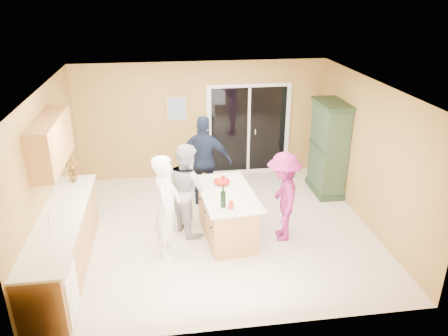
{
  "coord_description": "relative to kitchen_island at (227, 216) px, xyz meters",
  "views": [
    {
      "loc": [
        -0.83,
        -6.81,
        4.11
      ],
      "look_at": [
        0.15,
        0.1,
        1.15
      ],
      "focal_mm": 35.0,
      "sensor_mm": 36.0,
      "label": 1
    }
  ],
  "objects": [
    {
      "name": "framed_picture",
      "position": [
        -0.7,
        2.73,
        1.2
      ],
      "size": [
        0.46,
        0.04,
        0.56
      ],
      "color": "tan",
      "rests_on": "wall_back"
    },
    {
      "name": "serving_bowl",
      "position": [
        -0.04,
        0.33,
        0.49
      ],
      "size": [
        0.31,
        0.31,
        0.07
      ],
      "primitive_type": "imported",
      "rotation": [
        0.0,
        0.0,
        -0.12
      ],
      "color": "#A92112",
      "rests_on": "kitchen_island"
    },
    {
      "name": "floor",
      "position": [
        -0.15,
        0.25,
        -0.4
      ],
      "size": [
        5.5,
        5.5,
        0.0
      ],
      "primitive_type": "plane",
      "color": "#EDE4CD",
      "rests_on": "ground"
    },
    {
      "name": "tumbler_far",
      "position": [
        -0.02,
        -0.59,
        0.51
      ],
      "size": [
        0.11,
        0.11,
        0.12
      ],
      "primitive_type": "cylinder",
      "rotation": [
        0.0,
        0.0,
        -0.36
      ],
      "color": "#A92112",
      "rests_on": "kitchen_island"
    },
    {
      "name": "wine_bottle",
      "position": [
        -0.14,
        -0.52,
        0.59
      ],
      "size": [
        0.08,
        0.08,
        0.36
      ],
      "rotation": [
        0.0,
        0.0,
        0.08
      ],
      "color": "black",
      "rests_on": "kitchen_island"
    },
    {
      "name": "sliding_door",
      "position": [
        0.9,
        2.71,
        0.65
      ],
      "size": [
        1.9,
        0.07,
        2.1
      ],
      "color": "silver",
      "rests_on": "floor"
    },
    {
      "name": "white_plate",
      "position": [
        0.18,
        -0.49,
        0.46
      ],
      "size": [
        0.32,
        0.32,
        0.02
      ],
      "primitive_type": "cylinder",
      "rotation": [
        0.0,
        0.0,
        0.41
      ],
      "color": "silver",
      "rests_on": "kitchen_island"
    },
    {
      "name": "upper_cabinets",
      "position": [
        -2.73,
        0.05,
        1.47
      ],
      "size": [
        0.35,
        1.6,
        0.75
      ],
      "primitive_type": "cube",
      "color": "#B67946",
      "rests_on": "wall_left"
    },
    {
      "name": "woman_grey",
      "position": [
        -0.66,
        0.29,
        0.42
      ],
      "size": [
        0.91,
        0.99,
        1.65
      ],
      "primitive_type": "imported",
      "rotation": [
        0.0,
        0.0,
        2.03
      ],
      "color": "#A5A5A7",
      "rests_on": "floor"
    },
    {
      "name": "tulip_vase",
      "position": [
        -2.6,
        0.6,
        0.76
      ],
      "size": [
        0.27,
        0.22,
        0.44
      ],
      "primitive_type": "imported",
      "rotation": [
        0.0,
        0.0,
        -0.31
      ],
      "color": "#9E1A0F",
      "rests_on": "left_cabinet_run"
    },
    {
      "name": "tumbler_near",
      "position": [
        0.0,
        0.46,
        0.5
      ],
      "size": [
        0.08,
        0.08,
        0.1
      ],
      "primitive_type": "cylinder",
      "rotation": [
        0.0,
        0.0,
        0.23
      ],
      "color": "#A92112",
      "rests_on": "kitchen_island"
    },
    {
      "name": "wall_back",
      "position": [
        -0.15,
        2.75,
        0.9
      ],
      "size": [
        5.5,
        0.1,
        2.6
      ],
      "primitive_type": "cube",
      "color": "#DFAF5C",
      "rests_on": "ground"
    },
    {
      "name": "left_cabinet_run",
      "position": [
        -2.6,
        -0.8,
        0.06
      ],
      "size": [
        0.65,
        3.05,
        1.24
      ],
      "color": "#B67946",
      "rests_on": "floor"
    },
    {
      "name": "woman_magenta",
      "position": [
        0.93,
        -0.18,
        0.39
      ],
      "size": [
        0.72,
        1.09,
        1.57
      ],
      "primitive_type": "imported",
      "rotation": [
        0.0,
        0.0,
        -1.71
      ],
      "color": "#8D1E65",
      "rests_on": "floor"
    },
    {
      "name": "ceiling",
      "position": [
        -0.15,
        0.25,
        2.2
      ],
      "size": [
        5.5,
        5.0,
        0.1
      ],
      "primitive_type": "cube",
      "color": "silver",
      "rests_on": "wall_back"
    },
    {
      "name": "kitchen_island",
      "position": [
        0.0,
        0.0,
        0.0
      ],
      "size": [
        1.02,
        1.7,
        0.85
      ],
      "rotation": [
        0.0,
        0.0,
        0.09
      ],
      "color": "#B67946",
      "rests_on": "floor"
    },
    {
      "name": "wall_left",
      "position": [
        -2.9,
        0.25,
        0.9
      ],
      "size": [
        0.1,
        5.0,
        2.6
      ],
      "primitive_type": "cube",
      "color": "#DFAF5C",
      "rests_on": "ground"
    },
    {
      "name": "woman_navy",
      "position": [
        -0.25,
        1.3,
        0.51
      ],
      "size": [
        1.14,
        0.68,
        1.82
      ],
      "primitive_type": "imported",
      "rotation": [
        0.0,
        0.0,
        2.91
      ],
      "color": "#192037",
      "rests_on": "floor"
    },
    {
      "name": "green_hutch",
      "position": [
        2.34,
        1.49,
        0.55
      ],
      "size": [
        0.56,
        1.06,
        1.95
      ],
      "color": "#233823",
      "rests_on": "floor"
    },
    {
      "name": "wall_right",
      "position": [
        2.6,
        0.25,
        0.9
      ],
      "size": [
        0.1,
        5.0,
        2.6
      ],
      "primitive_type": "cube",
      "color": "#DFAF5C",
      "rests_on": "ground"
    },
    {
      "name": "woman_white",
      "position": [
        -1.02,
        -0.36,
        0.46
      ],
      "size": [
        0.54,
        0.7,
        1.72
      ],
      "primitive_type": "imported",
      "rotation": [
        0.0,
        0.0,
        1.34
      ],
      "color": "white",
      "rests_on": "floor"
    },
    {
      "name": "wall_front",
      "position": [
        -0.15,
        -2.25,
        0.9
      ],
      "size": [
        5.5,
        0.1,
        2.6
      ],
      "primitive_type": "cube",
      "color": "#DFAF5C",
      "rests_on": "ground"
    }
  ]
}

